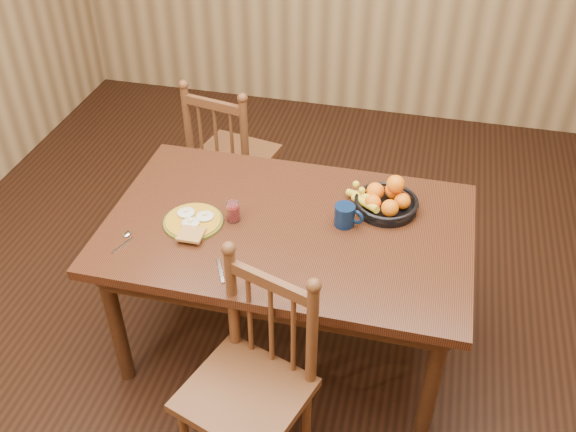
% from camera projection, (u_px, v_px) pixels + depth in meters
% --- Properties ---
extents(room, '(4.52, 5.02, 2.72)m').
position_uv_depth(room, '(288.00, 103.00, 2.45)').
color(room, black).
rests_on(room, ground).
extents(dining_table, '(1.60, 1.00, 0.75)m').
position_uv_depth(dining_table, '(288.00, 240.00, 2.87)').
color(dining_table, black).
rests_on(dining_table, ground).
extents(chair_far, '(0.51, 0.49, 0.96)m').
position_uv_depth(chair_far, '(231.00, 157.00, 3.77)').
color(chair_far, '#4B2F16').
rests_on(chair_far, ground).
extents(chair_near, '(0.55, 0.54, 0.98)m').
position_uv_depth(chair_near, '(251.00, 384.00, 2.48)').
color(chair_near, '#4B2F16').
rests_on(chair_near, ground).
extents(breakfast_plate, '(0.26, 0.29, 0.04)m').
position_uv_depth(breakfast_plate, '(193.00, 221.00, 2.82)').
color(breakfast_plate, '#59601E').
rests_on(breakfast_plate, dining_table).
extents(fork, '(0.08, 0.18, 0.00)m').
position_uv_depth(fork, '(224.00, 266.00, 2.60)').
color(fork, silver).
rests_on(fork, dining_table).
extents(spoon, '(0.06, 0.16, 0.01)m').
position_uv_depth(spoon, '(125.00, 237.00, 2.74)').
color(spoon, silver).
rests_on(spoon, dining_table).
extents(coffee_mug, '(0.13, 0.09, 0.10)m').
position_uv_depth(coffee_mug, '(346.00, 215.00, 2.79)').
color(coffee_mug, '#0A1B3A').
rests_on(coffee_mug, dining_table).
extents(juice_glass, '(0.06, 0.06, 0.09)m').
position_uv_depth(juice_glass, '(233.00, 212.00, 2.82)').
color(juice_glass, silver).
rests_on(juice_glass, dining_table).
extents(fruit_bowl, '(0.32, 0.29, 0.17)m').
position_uv_depth(fruit_bowl, '(386.00, 200.00, 2.88)').
color(fruit_bowl, black).
rests_on(fruit_bowl, dining_table).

